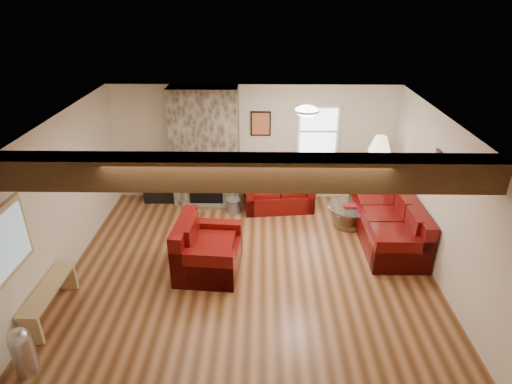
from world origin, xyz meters
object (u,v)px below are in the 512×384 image
coffee_table (349,216)px  floor_lamp (380,148)px  armchair_red (208,246)px  television (165,170)px  loveseat (278,191)px  tv_cabinet (167,190)px  sofa_three (387,218)px

coffee_table → floor_lamp: (0.57, 0.51, 1.22)m
armchair_red → television: television is taller
loveseat → tv_cabinet: loveseat is taller
coffee_table → armchair_red: bearing=-150.0°
loveseat → floor_lamp: size_ratio=0.84×
sofa_three → tv_cabinet: size_ratio=2.38×
armchair_red → floor_lamp: size_ratio=0.67×
coffee_table → floor_lamp: 1.44m
television → floor_lamp: 4.46m
loveseat → floor_lamp: 2.22m
tv_cabinet → television: 0.49m
loveseat → coffee_table: bearing=-35.5°
armchair_red → television: (-1.21, 2.55, 0.27)m
loveseat → coffee_table: 1.57m
sofa_three → television: television is taller
television → sofa_three: bearing=-19.3°
armchair_red → floor_lamp: 3.87m
sofa_three → coffee_table: (-0.58, 0.48, -0.22)m
coffee_table → loveseat: bearing=151.0°
sofa_three → armchair_red: bearing=-72.3°
armchair_red → coffee_table: size_ratio=1.29×
armchair_red → floor_lamp: floor_lamp is taller
tv_cabinet → floor_lamp: floor_lamp is taller
armchair_red → floor_lamp: bearing=-53.1°
tv_cabinet → floor_lamp: (4.37, -0.54, 1.20)m
loveseat → sofa_three: bearing=-38.8°
loveseat → floor_lamp: floor_lamp is taller
floor_lamp → loveseat: bearing=172.9°
coffee_table → television: bearing=164.4°
loveseat → coffee_table: (1.37, -0.76, -0.16)m
armchair_red → tv_cabinet: size_ratio=1.18×
sofa_three → floor_lamp: (-0.01, 0.99, 1.00)m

